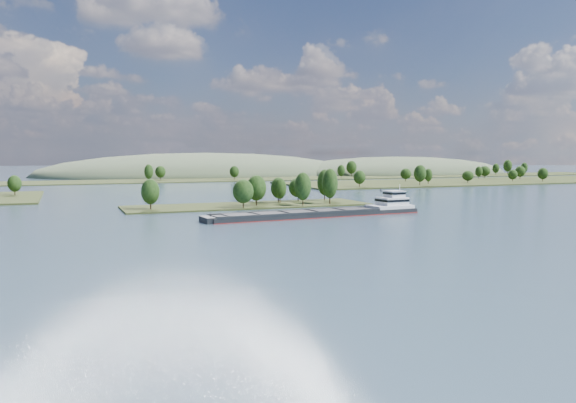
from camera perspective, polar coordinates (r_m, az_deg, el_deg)
name	(u,v)px	position (r m, az deg, el deg)	size (l,w,h in m)	color
ground	(308,223)	(174.26, 2.03, -2.20)	(1800.00, 1800.00, 0.00)	#334758
tree_island	(263,195)	(230.99, -2.51, 0.67)	(100.00, 31.10, 15.93)	#293216
right_bank	(490,180)	(453.34, 19.82, 2.02)	(320.00, 90.00, 14.88)	#293216
back_shoreline	(172,180)	(445.37, -11.74, 2.15)	(900.00, 60.00, 15.60)	#293216
hill_east	(398,174)	(606.32, 11.07, 2.81)	(260.00, 140.00, 36.00)	#46553A
hill_west	(206,175)	(553.93, -8.35, 2.65)	(320.00, 160.00, 44.00)	#46553A
cargo_barge	(330,212)	(194.76, 4.30, -1.05)	(80.33, 15.63, 10.80)	black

